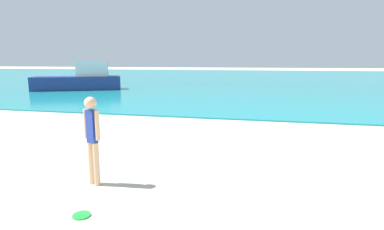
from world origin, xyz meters
TOP-DOWN VIEW (x-y plane):
  - water at (0.00, 42.79)m, footprint 160.00×60.00m
  - person_standing at (-1.71, 6.20)m, footprint 0.35×0.21m
  - frisbee at (-1.29, 5.12)m, footprint 0.25×0.25m
  - boat_near at (-12.00, 21.92)m, footprint 6.43×4.41m

SIDE VIEW (x-z plane):
  - frisbee at x=-1.29m, z-range 0.00..0.03m
  - water at x=0.00m, z-range 0.00..0.06m
  - boat_near at x=-12.00m, z-range -0.26..1.84m
  - person_standing at x=-1.71m, z-range 0.11..1.69m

